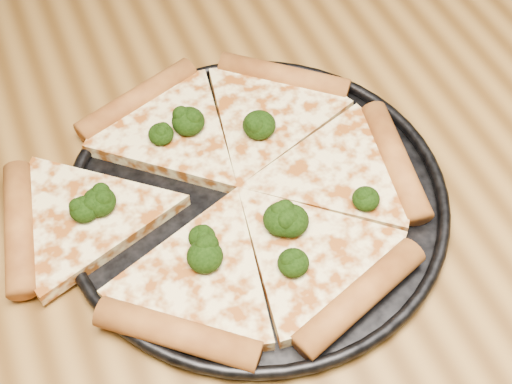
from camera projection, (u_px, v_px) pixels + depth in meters
name	position (u px, v px, depth m)	size (l,w,h in m)	color
dining_table	(300.00, 220.00, 0.74)	(1.20, 0.90, 0.75)	brown
pizza_pan	(256.00, 198.00, 0.64)	(0.34, 0.34, 0.02)	black
pizza	(230.00, 190.00, 0.63)	(0.37, 0.34, 0.02)	#FFE59C
broccoli_florets	(224.00, 193.00, 0.61)	(0.25, 0.20, 0.02)	black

